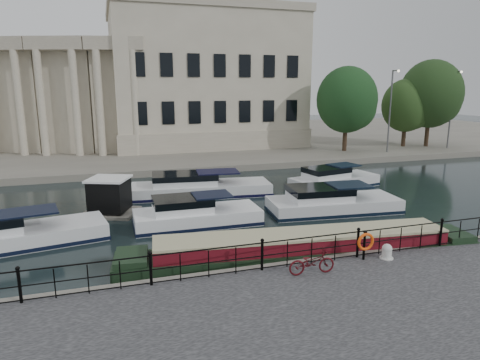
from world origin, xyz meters
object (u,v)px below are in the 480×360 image
life_ring_post (365,242)px  harbour_hut (110,198)px  mooring_bollard (387,252)px  bicycle (312,262)px  narrowboat (303,252)px

life_ring_post → harbour_hut: size_ratio=0.33×
mooring_bollard → bicycle: bearing=-173.7°
mooring_bollard → life_ring_post: size_ratio=0.51×
bicycle → mooring_bollard: (3.45, 0.38, -0.17)m
bicycle → narrowboat: bearing=-14.7°
bicycle → mooring_bollard: 3.47m
bicycle → narrowboat: bicycle is taller
life_ring_post → narrowboat: bearing=131.6°
bicycle → life_ring_post: size_ratio=1.46×
harbour_hut → life_ring_post: bearing=-27.7°
narrowboat → life_ring_post: bearing=-42.0°
life_ring_post → narrowboat: (-1.70, 1.92, -0.92)m
bicycle → life_ring_post: bearing=-74.6°
life_ring_post → narrowboat: life_ring_post is taller
life_ring_post → narrowboat: size_ratio=0.08×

